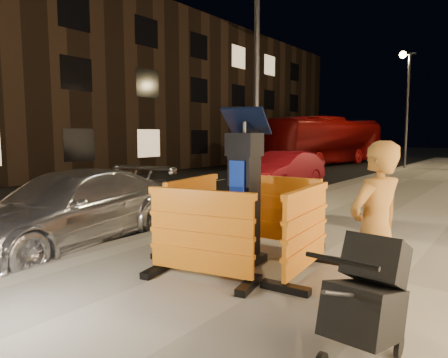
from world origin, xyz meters
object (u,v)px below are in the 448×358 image
Objects in this scene: car_silver at (71,245)px; stroller at (365,305)px; barrier_front at (200,236)px; barrier_back at (277,212)px; car_red at (283,189)px; parking_kiosk at (244,191)px; barrier_kerbside at (193,214)px; barrier_bldgside at (306,232)px; bus_doubledecker at (326,164)px; man at (375,231)px.

stroller reaches higher than car_silver.
car_silver is (-3.22, 0.24, -0.72)m from barrier_front.
barrier_front is 2.29m from stroller.
barrier_back reaches higher than car_red.
parking_kiosk reaches higher than car_red.
barrier_bldgside is (1.90, -0.00, 0.00)m from barrier_kerbside.
car_red reaches higher than car_silver.
barrier_front is at bearing -144.21° from barrier_kerbside.
stroller is (2.20, -2.55, -0.08)m from barrier_back.
car_silver is at bearing -71.33° from bus_doubledecker.
barrier_bldgside is 1.48× the size of stroller.
parking_kiosk is 1.05m from barrier_back.
barrier_kerbside is 0.13× the size of bus_doubledecker.
parking_kiosk is at bearing 84.79° from barrier_bldgside.
car_silver is (-3.22, -0.71, -1.16)m from parking_kiosk.
barrier_front is 9.83m from car_red.
car_silver is 1.10× the size of car_red.
barrier_back is 1.34m from barrier_bldgside.
man is at bearing -56.05° from car_red.
barrier_back is 8.12m from car_red.
man is (2.95, -0.70, 0.30)m from barrier_kerbside.
barrier_back is (0.00, 0.95, -0.45)m from parking_kiosk.
barrier_front is at bearing 166.74° from stroller.
man reaches higher than car_red.
parking_kiosk is 3.49m from car_silver.
barrier_back is at bearing -61.51° from car_red.
barrier_front is 1.34m from barrier_bldgside.
stroller is (1.25, -1.60, -0.08)m from barrier_bldgside.
man reaches higher than stroller.
man is (9.24, -21.07, 1.02)m from bus_doubledecker.
stroller is at bearing 35.68° from man.
parking_kiosk is 1.05m from barrier_kerbside.
barrier_back is 0.84× the size of man.
stroller is at bearing -18.75° from car_silver.
man is 1.77× the size of stroller.
bus_doubledecker is 11.13× the size of stroller.
barrier_front is 0.36× the size of car_red.
man is (1.05, -0.70, 0.30)m from barrier_bldgside.
bus_doubledecker is 6.29× the size of man.
car_red is 2.34× the size of man.
barrier_kerbside is 1.00× the size of barrier_bldgside.
man reaches higher than barrier_front.
barrier_back is at bearing 82.79° from parking_kiosk.
barrier_front reaches higher than car_red.
barrier_kerbside reaches higher than car_red.
bus_doubledecker reaches higher than barrier_front.
parking_kiosk is 2.07× the size of stroller.
parking_kiosk is 2.76m from stroller.
barrier_back is 3.69m from car_silver.
man is (2.00, 0.25, 0.30)m from barrier_front.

